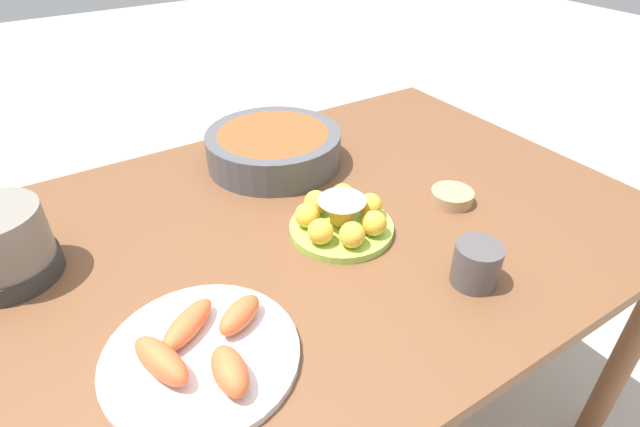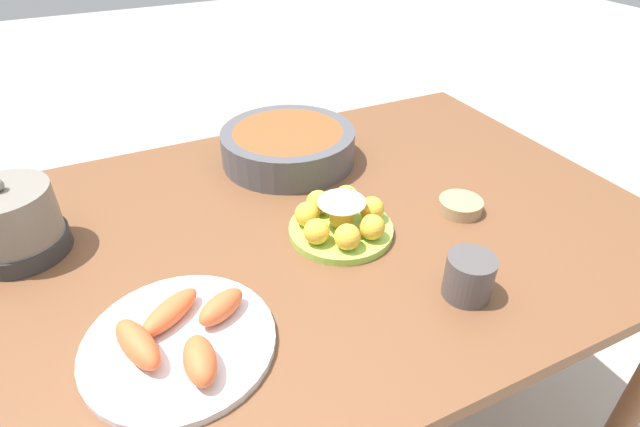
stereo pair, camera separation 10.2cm
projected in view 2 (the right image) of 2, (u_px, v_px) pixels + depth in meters
The scene contains 7 objects.
dining_table at pixel (301, 259), 1.10m from camera, with size 1.49×0.99×0.78m.
cake_plate at pixel (341, 220), 1.01m from camera, with size 0.21×0.21×0.09m.
serving_bowl at pixel (288, 145), 1.26m from camera, with size 0.34×0.34×0.08m.
sauce_bowl at pixel (460, 205), 1.09m from camera, with size 0.09×0.09×0.03m.
seafood_platter at pixel (179, 339), 0.77m from camera, with size 0.30×0.30×0.06m.
cup_near at pixel (469, 277), 0.86m from camera, with size 0.08×0.08×0.08m.
warming_pot at pixel (13, 223), 0.94m from camera, with size 0.18×0.18×0.16m.
Camera 2 is at (-0.33, -0.78, 1.40)m, focal length 28.00 mm.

